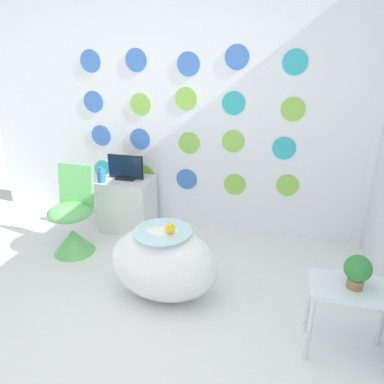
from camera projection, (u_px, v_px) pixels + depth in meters
ground_plane at (90, 379)px, 2.24m from camera, size 12.00×12.00×0.00m
wall_back_dotted at (187, 105)px, 3.69m from camera, size 4.58×0.05×2.60m
bathtub at (164, 263)px, 2.86m from camera, size 0.85×0.53×0.60m
rubber_duck at (170, 228)px, 2.68m from camera, size 0.07×0.08×0.09m
chair at (72, 226)px, 3.51m from camera, size 0.41×0.41×0.83m
tv_cabinet at (128, 203)px, 3.98m from camera, size 0.52×0.42×0.55m
tv at (126, 169)px, 3.84m from camera, size 0.38×0.12×0.26m
vase at (101, 176)px, 3.77m from camera, size 0.09×0.09×0.16m
side_table at (352, 300)px, 2.29m from camera, size 0.52×0.31×0.50m
potted_plant_left at (358, 270)px, 2.21m from camera, size 0.16×0.16×0.21m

